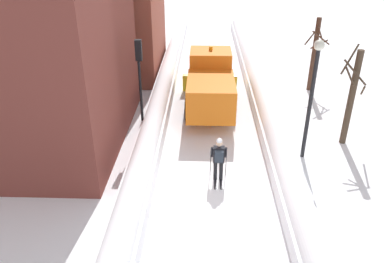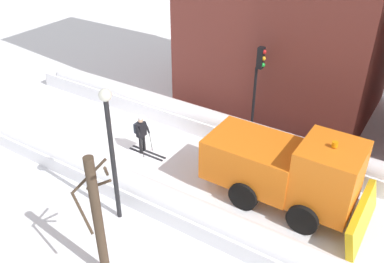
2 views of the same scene
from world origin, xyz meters
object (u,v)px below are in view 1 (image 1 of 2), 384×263
at_px(street_lamp, 313,86).
at_px(bare_tree_mid, 314,54).
at_px(plow_truck, 210,85).
at_px(skier, 219,157).
at_px(traffic_light_pole, 140,70).
at_px(bare_tree_near, 351,97).

xyz_separation_m(street_lamp, bare_tree_mid, (2.16, 7.90, -0.94)).
bearing_deg(plow_truck, skier, -87.68).
distance_m(plow_truck, street_lamp, 6.26).
xyz_separation_m(traffic_light_pole, bare_tree_mid, (9.21, 6.10, -0.90)).
relative_size(skier, bare_tree_mid, 0.42).
bearing_deg(bare_tree_near, plow_truck, 151.20).
xyz_separation_m(skier, traffic_light_pole, (-3.41, 3.67, 2.14)).
distance_m(skier, bare_tree_near, 6.67).
distance_m(traffic_light_pole, bare_tree_mid, 11.08).
bearing_deg(skier, plow_truck, 92.32).
bearing_deg(skier, bare_tree_near, 28.88).
distance_m(skier, street_lamp, 4.63).
relative_size(street_lamp, bare_tree_mid, 1.16).
bearing_deg(traffic_light_pole, plow_truck, 41.53).
height_order(street_lamp, bare_tree_near, street_lamp).
xyz_separation_m(traffic_light_pole, bare_tree_near, (9.15, -0.51, -0.90)).
height_order(plow_truck, bare_tree_near, bare_tree_near).
bearing_deg(plow_truck, traffic_light_pole, -138.47).
xyz_separation_m(plow_truck, bare_tree_mid, (6.06, 3.31, 0.76)).
xyz_separation_m(street_lamp, bare_tree_near, (2.10, 1.30, -0.94)).
height_order(bare_tree_near, bare_tree_mid, bare_tree_near).
bearing_deg(traffic_light_pole, bare_tree_mid, 33.50).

